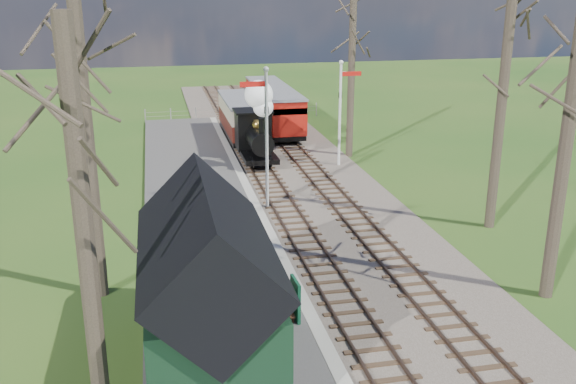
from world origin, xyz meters
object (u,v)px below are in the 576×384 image
at_px(red_carriage_a, 282,114).
at_px(locomotive, 256,127).
at_px(semaphore_far, 341,105).
at_px(person, 282,330).
at_px(coach, 241,116).
at_px(bench, 281,304).
at_px(sign_board, 296,299).
at_px(station_shed, 208,291).
at_px(semaphore_near, 265,128).
at_px(red_carriage_b, 267,99).

bearing_deg(red_carriage_a, locomotive, -112.96).
relative_size(semaphore_far, person, 3.82).
relative_size(coach, bench, 5.93).
distance_m(semaphore_far, locomotive, 4.69).
height_order(sign_board, person, person).
relative_size(station_shed, semaphore_far, 1.10).
distance_m(red_carriage_a, sign_board, 23.81).
relative_size(station_shed, locomotive, 1.35).
xyz_separation_m(red_carriage_a, bench, (-4.64, -23.14, -1.07)).
bearing_deg(station_shed, bench, 43.60).
distance_m(semaphore_far, coach, 8.61).
bearing_deg(red_carriage_a, semaphore_far, -76.33).
distance_m(coach, bench, 23.16).
xyz_separation_m(locomotive, bench, (-2.03, -16.98, -1.61)).
bearing_deg(locomotive, bench, -96.80).
relative_size(semaphore_near, bench, 4.95).
height_order(station_shed, person, station_shed).
bearing_deg(semaphore_near, locomotive, 83.94).
bearing_deg(person, semaphore_near, -13.45).
bearing_deg(semaphore_far, locomotive, 165.58).
bearing_deg(bench, coach, 84.95).
bearing_deg(red_carriage_b, coach, -114.91).
bearing_deg(bench, red_carriage_a, 78.67).
distance_m(semaphore_near, person, 12.38).
bearing_deg(person, semaphore_far, -26.27).
height_order(semaphore_far, red_carriage_b, semaphore_far).
bearing_deg(sign_board, person, -112.54).
height_order(semaphore_far, coach, semaphore_far).
height_order(station_shed, locomotive, station_shed).
bearing_deg(coach, locomotive, -90.11).
bearing_deg(bench, locomotive, 83.20).
xyz_separation_m(locomotive, red_carriage_a, (2.61, 6.16, -0.54)).
bearing_deg(red_carriage_b, person, -99.30).
height_order(red_carriage_a, red_carriage_b, same).
relative_size(sign_board, person, 0.81).
bearing_deg(red_carriage_a, station_shed, -105.25).
bearing_deg(locomotive, semaphore_far, -14.42).
relative_size(semaphore_near, semaphore_far, 1.09).
distance_m(sign_board, person, 2.01).
bearing_deg(red_carriage_b, station_shed, -102.63).
bearing_deg(coach, person, -95.53).
distance_m(semaphore_far, red_carriage_a, 7.71).
xyz_separation_m(sign_board, person, (-0.77, -1.85, 0.14)).
distance_m(coach, sign_board, 23.39).
height_order(semaphore_near, sign_board, semaphore_near).
distance_m(semaphore_far, sign_board, 17.40).
bearing_deg(coach, red_carriage_a, 2.16).
relative_size(sign_board, bench, 0.97).
distance_m(red_carriage_b, sign_board, 29.24).
height_order(coach, red_carriage_a, red_carriage_a).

